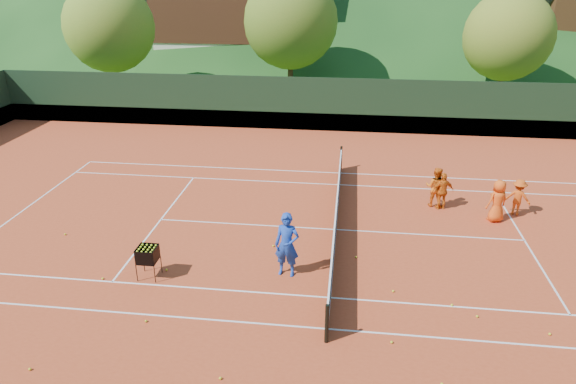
# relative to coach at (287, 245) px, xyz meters

# --- Properties ---
(ground) EXTENTS (400.00, 400.00, 0.00)m
(ground) POSITION_rel_coach_xyz_m (1.34, 3.05, -1.02)
(ground) COLOR #2F5019
(ground) RESTS_ON ground
(clay_court) EXTENTS (40.00, 24.00, 0.02)m
(clay_court) POSITION_rel_coach_xyz_m (1.34, 3.05, -1.01)
(clay_court) COLOR #AF3C1C
(clay_court) RESTS_ON ground
(coach) EXTENTS (0.78, 0.56, 2.01)m
(coach) POSITION_rel_coach_xyz_m (0.00, 0.00, 0.00)
(coach) COLOR #1A41AD
(coach) RESTS_ON clay_court
(student_a) EXTENTS (0.92, 0.81, 1.57)m
(student_a) POSITION_rel_coach_xyz_m (5.04, 5.52, -0.22)
(student_a) COLOR orange
(student_a) RESTS_ON clay_court
(student_b) EXTENTS (0.92, 0.57, 1.46)m
(student_b) POSITION_rel_coach_xyz_m (5.28, 5.29, -0.27)
(student_b) COLOR orange
(student_b) RESTS_ON clay_court
(student_c) EXTENTS (0.91, 0.78, 1.59)m
(student_c) POSITION_rel_coach_xyz_m (7.08, 4.47, -0.21)
(student_c) COLOR #F55715
(student_c) RESTS_ON clay_court
(student_d) EXTENTS (1.03, 0.80, 1.39)m
(student_d) POSITION_rel_coach_xyz_m (7.98, 5.12, -0.31)
(student_d) COLOR #D14F12
(student_d) RESTS_ON clay_court
(tennis_ball_0) EXTENTS (0.07, 0.07, 0.07)m
(tennis_ball_0) POSITION_rel_coach_xyz_m (-5.35, -4.74, -0.97)
(tennis_ball_0) COLOR #CBD323
(tennis_ball_0) RESTS_ON clay_court
(tennis_ball_1) EXTENTS (0.07, 0.07, 0.07)m
(tennis_ball_1) POSITION_rel_coach_xyz_m (-0.65, 1.57, -0.97)
(tennis_ball_1) COLOR #CBD323
(tennis_ball_1) RESTS_ON clay_court
(tennis_ball_2) EXTENTS (0.07, 0.07, 0.07)m
(tennis_ball_2) POSITION_rel_coach_xyz_m (-0.01, 0.80, -0.97)
(tennis_ball_2) COLOR #CBD323
(tennis_ball_2) RESTS_ON clay_court
(tennis_ball_5) EXTENTS (0.07, 0.07, 0.07)m
(tennis_ball_5) POSITION_rel_coach_xyz_m (2.95, -2.78, -0.97)
(tennis_ball_5) COLOR #CBD323
(tennis_ball_5) RESTS_ON clay_court
(tennis_ball_7) EXTENTS (0.07, 0.07, 0.07)m
(tennis_ball_7) POSITION_rel_coach_xyz_m (5.25, -1.47, -0.97)
(tennis_ball_7) COLOR #CBD323
(tennis_ball_7) RESTS_ON clay_court
(tennis_ball_8) EXTENTS (0.07, 0.07, 0.07)m
(tennis_ball_8) POSITION_rel_coach_xyz_m (4.67, -1.04, -0.97)
(tennis_ball_8) COLOR #CBD323
(tennis_ball_8) RESTS_ON clay_court
(tennis_ball_9) EXTENTS (0.07, 0.07, 0.07)m
(tennis_ball_9) POSITION_rel_coach_xyz_m (-0.94, -4.48, -0.97)
(tennis_ball_9) COLOR #CBD323
(tennis_ball_9) RESTS_ON clay_court
(tennis_ball_10) EXTENTS (0.07, 0.07, 0.07)m
(tennis_ball_10) POSITION_rel_coach_xyz_m (3.12, -0.57, -0.97)
(tennis_ball_10) COLOR #CBD323
(tennis_ball_10) RESTS_ON clay_court
(tennis_ball_11) EXTENTS (0.07, 0.07, 0.07)m
(tennis_ball_11) POSITION_rel_coach_xyz_m (-3.67, -0.28, -0.97)
(tennis_ball_11) COLOR #CBD323
(tennis_ball_11) RESTS_ON clay_court
(tennis_ball_12) EXTENTS (0.07, 0.07, 0.07)m
(tennis_ball_12) POSITION_rel_coach_xyz_m (-5.39, -0.97, -0.97)
(tennis_ball_12) COLOR #CBD323
(tennis_ball_12) RESTS_ON clay_court
(tennis_ball_13) EXTENTS (0.07, 0.07, 0.07)m
(tennis_ball_13) POSITION_rel_coach_xyz_m (6.92, -1.98, -0.97)
(tennis_ball_13) COLOR #CBD323
(tennis_ball_13) RESTS_ON clay_court
(tennis_ball_14) EXTENTS (0.07, 0.07, 0.07)m
(tennis_ball_14) POSITION_rel_coach_xyz_m (2.07, 1.19, -0.97)
(tennis_ball_14) COLOR #CBD323
(tennis_ball_14) RESTS_ON clay_court
(tennis_ball_17) EXTENTS (0.07, 0.07, 0.07)m
(tennis_ball_17) POSITION_rel_coach_xyz_m (3.96, -4.06, -0.97)
(tennis_ball_17) COLOR #CBD323
(tennis_ball_17) RESTS_ON clay_court
(tennis_ball_18) EXTENTS (0.07, 0.07, 0.07)m
(tennis_ball_18) POSITION_rel_coach_xyz_m (-3.36, -2.74, -0.97)
(tennis_ball_18) COLOR #CBD323
(tennis_ball_18) RESTS_ON clay_court
(tennis_ball_19) EXTENTS (0.07, 0.07, 0.07)m
(tennis_ball_19) POSITION_rel_coach_xyz_m (-7.92, 1.49, -0.97)
(tennis_ball_19) COLOR #CBD323
(tennis_ball_19) RESTS_ON clay_court
(court_lines) EXTENTS (23.83, 11.03, 0.00)m
(court_lines) POSITION_rel_coach_xyz_m (1.34, 3.05, -1.00)
(court_lines) COLOR silver
(court_lines) RESTS_ON clay_court
(tennis_net) EXTENTS (0.10, 12.07, 1.10)m
(tennis_net) POSITION_rel_coach_xyz_m (1.34, 3.05, -0.50)
(tennis_net) COLOR black
(tennis_net) RESTS_ON clay_court
(perimeter_fence) EXTENTS (40.40, 24.24, 3.00)m
(perimeter_fence) POSITION_rel_coach_xyz_m (1.34, 3.05, 0.24)
(perimeter_fence) COLOR black
(perimeter_fence) RESTS_ON clay_court
(ball_hopper) EXTENTS (0.57, 0.57, 1.00)m
(ball_hopper) POSITION_rel_coach_xyz_m (-4.05, -0.65, -0.26)
(ball_hopper) COLOR black
(ball_hopper) RESTS_ON clay_court
(chalet_left) EXTENTS (13.80, 9.93, 12.92)m
(chalet_left) POSITION_rel_coach_xyz_m (-8.66, 33.05, 4.62)
(chalet_left) COLOR beige
(chalet_left) RESTS_ON ground
(chalet_mid) EXTENTS (12.65, 8.82, 11.45)m
(chalet_mid) POSITION_rel_coach_xyz_m (7.34, 37.05, 3.97)
(chalet_mid) COLOR beige
(chalet_mid) RESTS_ON ground
(tree_a) EXTENTS (6.00, 6.00, 7.88)m
(tree_a) POSITION_rel_coach_xyz_m (-14.66, 21.05, 3.84)
(tree_a) COLOR #41291A
(tree_a) RESTS_ON ground
(tree_b) EXTENTS (6.40, 6.40, 8.40)m
(tree_b) POSITION_rel_coach_xyz_m (-2.66, 23.05, 4.17)
(tree_b) COLOR #3E2719
(tree_b) RESTS_ON ground
(tree_c) EXTENTS (5.60, 5.60, 7.35)m
(tree_c) POSITION_rel_coach_xyz_m (11.34, 22.05, 3.52)
(tree_c) COLOR #3D2718
(tree_c) RESTS_ON ground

